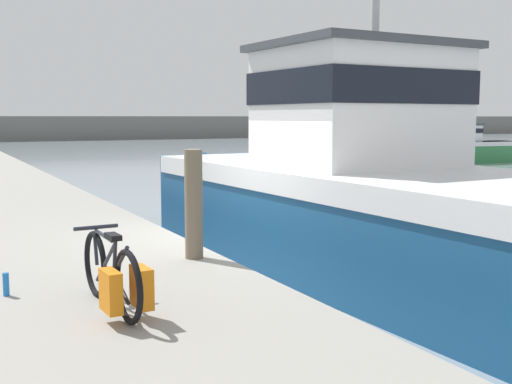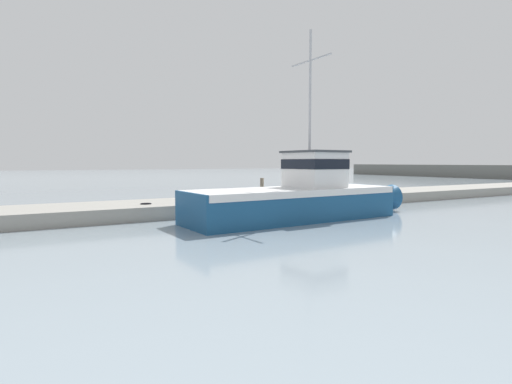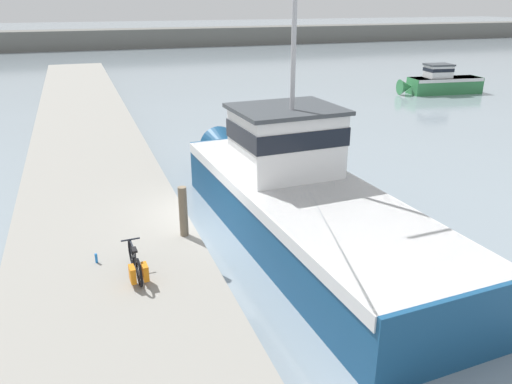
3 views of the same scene
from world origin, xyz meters
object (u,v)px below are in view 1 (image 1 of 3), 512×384
Objects in this scene: fishing_boat_main at (393,198)px; water_bottle_on_curb at (6,284)px; boat_blue_far at (466,148)px; bicycle_touring at (116,278)px; mooring_post at (194,204)px.

fishing_boat_main is 6.02m from water_bottle_on_curb.
boat_blue_far is 32.95m from water_bottle_on_curb.
boat_blue_far is at bearing 39.96° from fishing_boat_main.
bicycle_touring is (-25.40, -21.01, 0.24)m from boat_blue_far.
water_bottle_on_curb is at bearing 125.11° from bicycle_touring.
fishing_boat_main is 2.16× the size of boat_blue_far.
water_bottle_on_curb is (-26.24, -19.94, 0.03)m from boat_blue_far.
fishing_boat_main is at bearing 21.34° from bicycle_touring.
boat_blue_far is at bearing 38.72° from mooring_post.
boat_blue_far reaches higher than water_bottle_on_curb.
mooring_post reaches higher than bicycle_touring.
water_bottle_on_curb is (-5.89, -1.20, -0.40)m from fishing_boat_main.
bicycle_touring is at bearing -129.02° from mooring_post.
fishing_boat_main reaches higher than water_bottle_on_curb.
boat_blue_far is 30.64m from mooring_post.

